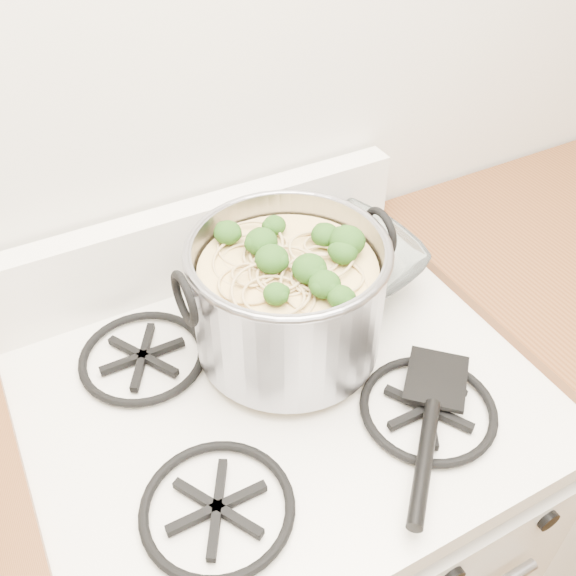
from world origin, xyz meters
The scene contains 4 objects.
gas_range centered at (0.00, 1.26, 0.44)m, with size 0.76×0.66×0.92m.
stock_pot centered at (0.05, 1.32, 1.02)m, with size 0.33×0.30×0.20m.
spatula centered at (0.21, 1.15, 0.94)m, with size 0.29×0.31×0.02m, color black, non-canonical shape.
glass_bowl centered at (0.18, 1.43, 0.94)m, with size 0.12×0.12×0.03m, color white.
Camera 1 is at (-0.29, 0.69, 1.68)m, focal length 40.00 mm.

